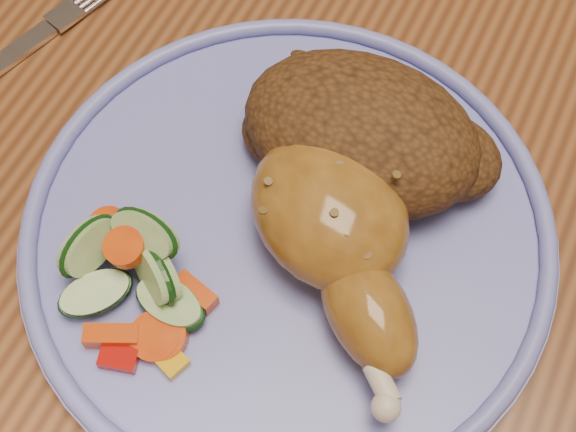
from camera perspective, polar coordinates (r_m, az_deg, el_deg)
The scene contains 8 objects.
ground at distance 1.19m, azimuth 7.74°, elevation -14.19°, with size 4.00×4.00×0.00m, color #512D1B.
dining_table at distance 0.57m, azimuth 15.70°, elevation 1.82°, with size 0.90×1.40×0.75m.
plate at distance 0.44m, azimuth 0.00°, elevation -1.28°, with size 0.29×0.29×0.01m, color #7175CA.
plate_rim at distance 0.43m, azimuth 0.00°, elevation -0.62°, with size 0.29×0.29×0.01m, color #7175CA.
chicken_leg at distance 0.40m, azimuth 3.60°, elevation -1.29°, with size 0.14×0.14×0.05m.
rice_pilaf at distance 0.44m, azimuth 5.59°, elevation 5.73°, with size 0.14×0.10×0.06m.
vegetable_pile at distance 0.41m, azimuth -10.64°, elevation -4.37°, with size 0.09×0.09×0.04m.
fork at distance 0.54m, azimuth -19.19°, elevation 10.66°, with size 0.06×0.16×0.00m.
Camera 1 is at (-0.02, -0.31, 1.15)m, focal length 50.00 mm.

